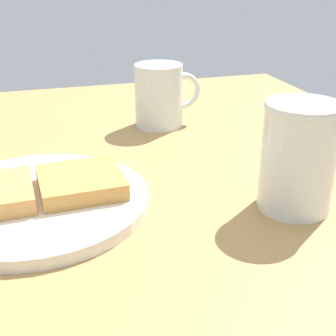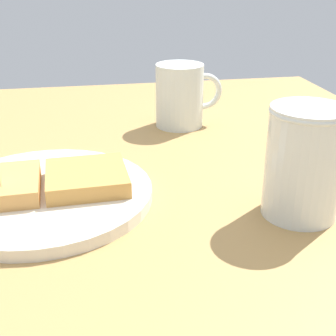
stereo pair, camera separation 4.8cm
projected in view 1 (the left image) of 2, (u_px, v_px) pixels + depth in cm
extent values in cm
cube|color=#A78049|center=(50.00, 220.00, 49.19)|extent=(105.18, 105.18, 1.91)
cylinder|color=silver|center=(40.00, 201.00, 49.67)|extent=(23.56, 23.56, 1.31)
torus|color=navy|center=(40.00, 199.00, 49.57)|extent=(23.56, 23.56, 0.80)
cube|color=#C68C43|center=(83.00, 182.00, 50.44)|extent=(9.10, 9.08, 1.83)
cylinder|color=#3D1B05|center=(300.00, 165.00, 48.12)|extent=(7.02, 7.02, 9.57)
cylinder|color=silver|center=(301.00, 157.00, 47.74)|extent=(7.63, 7.63, 11.43)
torus|color=silver|center=(307.00, 107.00, 45.60)|extent=(7.82, 7.82, 0.50)
cylinder|color=silver|center=(161.00, 96.00, 72.63)|extent=(7.37, 7.37, 9.70)
torus|color=silver|center=(184.00, 91.00, 73.45)|extent=(5.75, 0.90, 5.75)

